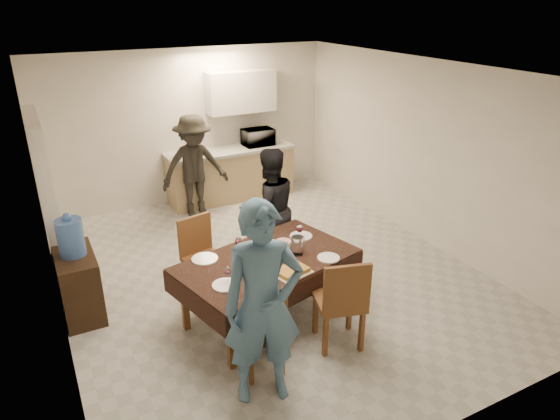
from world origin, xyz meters
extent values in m
cube|color=#B4B4AE|center=(0.00, 0.00, 0.00)|extent=(5.00, 6.00, 0.02)
cube|color=white|center=(0.00, 0.00, 2.60)|extent=(5.00, 6.00, 0.02)
cube|color=beige|center=(0.00, 3.00, 1.30)|extent=(5.00, 0.02, 2.60)
cube|color=beige|center=(0.00, -3.00, 1.30)|extent=(5.00, 0.02, 2.60)
cube|color=beige|center=(-2.50, 0.00, 1.30)|extent=(0.02, 6.00, 2.60)
cube|color=beige|center=(2.50, 0.00, 1.30)|extent=(0.02, 6.00, 2.60)
cube|color=silver|center=(-2.42, 1.20, 1.05)|extent=(0.15, 1.40, 2.10)
cube|color=tan|center=(0.60, 2.68, 0.43)|extent=(2.20, 0.60, 0.86)
cube|color=#9E9F9A|center=(0.60, 2.68, 0.89)|extent=(2.24, 0.64, 0.05)
cube|color=silver|center=(0.90, 2.82, 1.85)|extent=(1.20, 0.34, 0.70)
cube|color=black|center=(-0.43, -0.86, 0.72)|extent=(2.11, 1.54, 0.04)
cube|color=brown|center=(-0.43, -0.86, 0.35)|extent=(0.07, 0.07, 0.70)
cube|color=brown|center=(-0.88, -1.61, 0.43)|extent=(0.41, 0.41, 0.05)
cube|color=brown|center=(-0.88, -1.79, 0.66)|extent=(0.40, 0.05, 0.43)
cube|color=brown|center=(0.02, -1.61, 0.50)|extent=(0.58, 0.58, 0.06)
cube|color=brown|center=(0.02, -1.82, 0.78)|extent=(0.46, 0.17, 0.50)
cube|color=brown|center=(-0.88, -0.11, 0.47)|extent=(0.53, 0.53, 0.05)
cube|color=brown|center=(-0.88, -0.31, 0.74)|extent=(0.44, 0.14, 0.47)
cube|color=brown|center=(0.02, -0.11, 0.50)|extent=(0.55, 0.55, 0.06)
cube|color=brown|center=(0.02, -0.32, 0.78)|extent=(0.47, 0.14, 0.50)
cube|color=black|center=(-2.28, 0.18, 0.38)|extent=(0.41, 0.82, 0.75)
cylinder|color=#4A78CB|center=(-2.28, 0.18, 0.96)|extent=(0.28, 0.28, 0.42)
cylinder|color=white|center=(-0.08, -0.91, 0.84)|extent=(0.13, 0.13, 0.21)
cube|color=#C08E38|center=(-0.33, -1.24, 0.76)|extent=(0.43, 0.36, 0.05)
cylinder|color=white|center=(-0.13, -0.68, 0.77)|extent=(0.17, 0.17, 0.07)
cylinder|color=white|center=(-0.48, -0.58, 0.76)|extent=(0.19, 0.19, 0.03)
cylinder|color=white|center=(-1.03, -1.16, 0.75)|extent=(0.27, 0.27, 0.02)
cylinder|color=white|center=(0.17, -1.16, 0.75)|extent=(0.25, 0.25, 0.01)
cylinder|color=white|center=(-1.03, -0.56, 0.75)|extent=(0.29, 0.29, 0.02)
cylinder|color=white|center=(0.17, -0.56, 0.75)|extent=(0.27, 0.27, 0.02)
imported|color=silver|center=(1.14, 2.68, 1.06)|extent=(0.53, 0.36, 0.29)
imported|color=teal|center=(-0.98, -1.91, 0.95)|extent=(0.79, 0.62, 1.89)
imported|color=black|center=(0.12, 0.19, 0.82)|extent=(0.80, 0.63, 1.64)
imported|color=black|center=(-0.20, 2.23, 0.84)|extent=(1.09, 0.63, 1.69)
camera|label=1|loc=(-2.51, -5.14, 3.37)|focal=32.00mm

